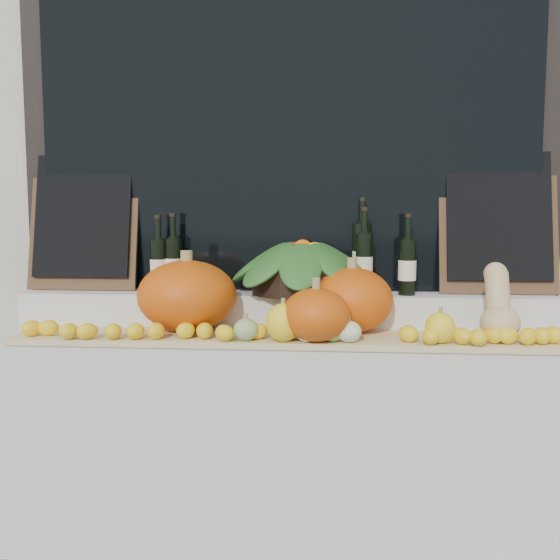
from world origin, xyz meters
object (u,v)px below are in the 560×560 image
Objects in this scene: pumpkin_left at (187,296)px; butternut_squash at (499,308)px; wine_bottle_tall at (362,258)px; pumpkin_right at (352,300)px; produce_bowl at (303,267)px.

pumpkin_left is 1.39× the size of butternut_squash.
wine_bottle_tall is (-0.51, 0.31, 0.17)m from butternut_squash.
butternut_squash is 0.71× the size of wine_bottle_tall.
butternut_squash reaches higher than pumpkin_right.
butternut_squash is at bearing -19.61° from produce_bowl.
pumpkin_left reaches higher than pumpkin_right.
butternut_squash is 0.82m from produce_bowl.
pumpkin_left is at bearing 176.24° from butternut_squash.
produce_bowl reaches higher than pumpkin_left.
wine_bottle_tall reaches higher than butternut_squash.
butternut_squash is at bearing -31.83° from wine_bottle_tall.
wine_bottle_tall reaches higher than pumpkin_right.
wine_bottle_tall is at bearing 17.91° from pumpkin_left.
pumpkin_left is at bearing -157.77° from produce_bowl.
butternut_squash is (1.23, -0.08, -0.02)m from pumpkin_left.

